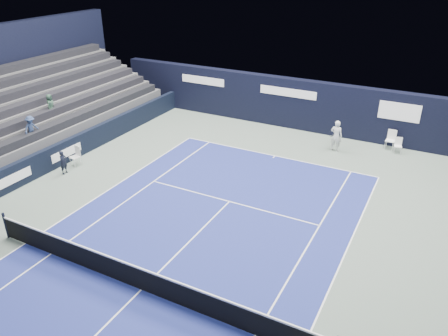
# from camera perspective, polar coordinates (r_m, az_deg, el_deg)

# --- Properties ---
(ground) EXTENTS (48.00, 48.00, 0.00)m
(ground) POSITION_cam_1_polar(r_m,az_deg,el_deg) (16.36, -6.44, -11.39)
(ground) COLOR #58695F
(ground) RESTS_ON ground
(court_surface) EXTENTS (10.97, 23.77, 0.01)m
(court_surface) POSITION_cam_1_polar(r_m,az_deg,el_deg) (15.15, -10.77, -15.37)
(court_surface) COLOR navy
(court_surface) RESTS_ON ground
(folding_chair_back_a) EXTENTS (0.51, 0.55, 1.09)m
(folding_chair_back_a) POSITION_cam_1_polar(r_m,az_deg,el_deg) (26.23, 21.04, 3.90)
(folding_chair_back_a) COLOR white
(folding_chair_back_a) RESTS_ON ground
(folding_chair_back_b) EXTENTS (0.46, 0.45, 0.88)m
(folding_chair_back_b) POSITION_cam_1_polar(r_m,az_deg,el_deg) (25.86, 21.80, 2.91)
(folding_chair_back_b) COLOR white
(folding_chair_back_b) RESTS_ON ground
(line_judge_chair) EXTENTS (0.54, 0.53, 1.04)m
(line_judge_chair) POSITION_cam_1_polar(r_m,az_deg,el_deg) (23.80, -18.75, 1.67)
(line_judge_chair) COLOR silver
(line_judge_chair) RESTS_ON ground
(line_judge) EXTENTS (0.31, 0.45, 1.21)m
(line_judge) POSITION_cam_1_polar(r_m,az_deg,el_deg) (23.08, -20.23, 0.69)
(line_judge) COLOR black
(line_judge) RESTS_ON ground
(court_markings) EXTENTS (11.03, 23.83, 0.00)m
(court_markings) POSITION_cam_1_polar(r_m,az_deg,el_deg) (15.14, -10.77, -15.35)
(court_markings) COLOR white
(court_markings) RESTS_ON court_surface
(tennis_net) EXTENTS (12.90, 0.10, 1.10)m
(tennis_net) POSITION_cam_1_polar(r_m,az_deg,el_deg) (14.82, -10.93, -13.91)
(tennis_net) COLOR black
(tennis_net) RESTS_ON ground
(back_sponsor_wall) EXTENTS (26.00, 0.63, 3.10)m
(back_sponsor_wall) POSITION_cam_1_polar(r_m,az_deg,el_deg) (27.48, 10.45, 8.08)
(back_sponsor_wall) COLOR black
(back_sponsor_wall) RESTS_ON ground
(side_barrier_left) EXTENTS (0.33, 22.00, 1.20)m
(side_barrier_left) POSITION_cam_1_polar(r_m,az_deg,el_deg) (24.28, -20.18, 1.95)
(side_barrier_left) COLOR black
(side_barrier_left) RESTS_ON ground
(spectator_stand) EXTENTS (6.00, 18.00, 6.40)m
(spectator_stand) POSITION_cam_1_polar(r_m,az_deg,el_deg) (27.19, -24.61, 6.79)
(spectator_stand) COLOR #444447
(spectator_stand) RESTS_ON ground
(tennis_player) EXTENTS (0.65, 0.83, 1.76)m
(tennis_player) POSITION_cam_1_polar(r_m,az_deg,el_deg) (24.93, 14.44, 4.11)
(tennis_player) COLOR silver
(tennis_player) RESTS_ON ground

